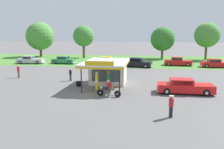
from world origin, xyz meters
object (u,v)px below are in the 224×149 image
object	(u,v)px
featured_classic_sedan	(184,87)
bystander_admiring_sedan	(18,71)
gas_pump_nearside	(97,82)
parked_car_back_row_far_left	(215,63)
motorcycle_with_rider	(109,90)
parked_car_back_row_centre_right	(104,61)
bystander_standing_back_lot	(70,74)
spare_tire_stack	(79,84)
parked_car_back_row_right	(178,62)
parked_car_second_row_spare	(64,60)
gas_pump_offside	(108,82)
bystander_leaning_by_kiosk	(171,106)
parked_car_back_row_centre_left	(137,63)
parked_car_back_row_far_right	(30,60)

from	to	relation	value
featured_classic_sedan	bystander_admiring_sedan	distance (m)	21.32
gas_pump_nearside	parked_car_back_row_far_left	distance (m)	26.23
motorcycle_with_rider	gas_pump_nearside	bearing A→B (deg)	127.83
parked_car_back_row_centre_right	bystander_admiring_sedan	bearing A→B (deg)	-119.71
bystander_standing_back_lot	spare_tire_stack	world-z (taller)	bystander_standing_back_lot
motorcycle_with_rider	spare_tire_stack	size ratio (longest dim) A/B	3.87
gas_pump_nearside	bystander_admiring_sedan	world-z (taller)	gas_pump_nearside
spare_tire_stack	parked_car_back_row_right	bearing A→B (deg)	55.65
parked_car_second_row_spare	parked_car_back_row_far_left	bearing A→B (deg)	-2.07
gas_pump_offside	parked_car_back_row_centre_right	bearing A→B (deg)	101.64
motorcycle_with_rider	spare_tire_stack	distance (m)	5.69
parked_car_back_row_centre_right	spare_tire_stack	size ratio (longest dim) A/B	8.86
gas_pump_offside	bystander_admiring_sedan	bearing A→B (deg)	157.74
gas_pump_nearside	parked_car_back_row_far_left	size ratio (longest dim) A/B	0.40
featured_classic_sedan	bystander_leaning_by_kiosk	size ratio (longest dim) A/B	3.50
parked_car_back_row_centre_left	bystander_standing_back_lot	world-z (taller)	parked_car_back_row_centre_left
featured_classic_sedan	parked_car_back_row_centre_left	bearing A→B (deg)	106.82
gas_pump_nearside	parked_car_back_row_right	size ratio (longest dim) A/B	0.38
gas_pump_nearside	gas_pump_offside	size ratio (longest dim) A/B	0.95
gas_pump_offside	bystander_admiring_sedan	distance (m)	14.12
parked_car_second_row_spare	parked_car_back_row_far_right	world-z (taller)	parked_car_back_row_far_right
parked_car_second_row_spare	parked_car_back_row_right	xyz separation A→B (m)	(22.16, 0.42, 0.03)
parked_car_back_row_right	parked_car_back_row_far_left	bearing A→B (deg)	-13.07
parked_car_back_row_centre_left	bystander_admiring_sedan	world-z (taller)	bystander_admiring_sedan
bystander_leaning_by_kiosk	motorcycle_with_rider	bearing A→B (deg)	137.00
motorcycle_with_rider	parked_car_back_row_far_left	world-z (taller)	motorcycle_with_rider
parked_car_back_row_far_left	bystander_admiring_sedan	xyz separation A→B (m)	(-28.95, -14.54, 0.26)
spare_tire_stack	bystander_admiring_sedan	bearing A→B (deg)	159.07
parked_car_back_row_far_right	gas_pump_nearside	bearing A→B (deg)	-48.13
gas_pump_offside	parked_car_second_row_spare	distance (m)	24.36
gas_pump_offside	parked_car_back_row_far_left	world-z (taller)	gas_pump_offside
gas_pump_nearside	motorcycle_with_rider	bearing A→B (deg)	-52.17
gas_pump_offside	motorcycle_with_rider	size ratio (longest dim) A/B	0.91
gas_pump_offside	parked_car_back_row_far_right	bearing A→B (deg)	133.74
bystander_admiring_sedan	gas_pump_nearside	bearing A→B (deg)	-24.29
parked_car_back_row_right	bystander_standing_back_lot	world-z (taller)	parked_car_back_row_right
bystander_leaning_by_kiosk	parked_car_back_row_centre_left	bearing A→B (deg)	97.80
parked_car_back_row_far_right	bystander_standing_back_lot	xyz separation A→B (m)	(13.59, -15.51, 0.13)
gas_pump_nearside	parked_car_back_row_centre_left	bearing A→B (deg)	79.64
parked_car_back_row_right	bystander_leaning_by_kiosk	world-z (taller)	bystander_leaning_by_kiosk
bystander_admiring_sedan	bystander_standing_back_lot	bearing A→B (deg)	-6.32
parked_car_back_row_far_left	bystander_standing_back_lot	distance (m)	26.39
parked_car_back_row_centre_right	bystander_standing_back_lot	bearing A→B (deg)	-94.54
parked_car_back_row_centre_right	bystander_leaning_by_kiosk	bearing A→B (deg)	-70.36
parked_car_back_row_right	bystander_leaning_by_kiosk	xyz separation A→B (m)	(-4.07, -28.28, 0.14)
gas_pump_nearside	parked_car_back_row_far_right	distance (m)	26.89
gas_pump_offside	bystander_standing_back_lot	size ratio (longest dim) A/B	1.36
gas_pump_nearside	parked_car_back_row_far_left	bearing A→B (deg)	49.31
parked_car_back_row_centre_left	parked_car_back_row_far_right	distance (m)	21.37
parked_car_back_row_centre_left	parked_car_back_row_far_right	bearing A→B (deg)	175.51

